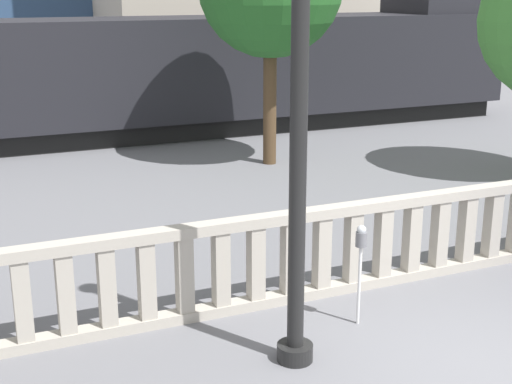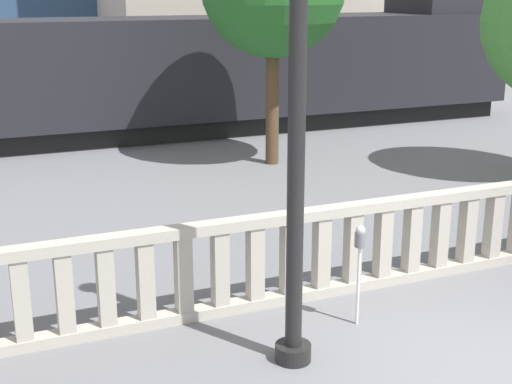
# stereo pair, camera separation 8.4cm
# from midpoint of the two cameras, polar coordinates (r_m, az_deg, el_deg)

# --- Properties ---
(ground_plane) EXTENTS (160.00, 160.00, 0.00)m
(ground_plane) POSITION_cam_midpoint_polar(r_m,az_deg,el_deg) (8.64, 17.87, -13.58)
(ground_plane) COLOR slate
(balustrade) EXTENTS (14.08, 0.24, 1.29)m
(balustrade) POSITION_cam_midpoint_polar(r_m,az_deg,el_deg) (10.25, 8.71, -4.19)
(balustrade) COLOR #ADA599
(balustrade) RESTS_ON ground
(lamppost) EXTENTS (0.42, 0.42, 5.48)m
(lamppost) POSITION_cam_midpoint_polar(r_m,az_deg,el_deg) (7.57, 3.10, 4.43)
(lamppost) COLOR black
(lamppost) RESTS_ON ground
(parking_meter) EXTENTS (0.14, 0.14, 1.33)m
(parking_meter) POSITION_cam_midpoint_polar(r_m,az_deg,el_deg) (9.00, 8.11, -4.46)
(parking_meter) COLOR silver
(parking_meter) RESTS_ON ground
(train_near) EXTENTS (25.82, 2.97, 3.93)m
(train_near) POSITION_cam_midpoint_polar(r_m,az_deg,el_deg) (20.40, -12.05, 8.97)
(train_near) COLOR black
(train_near) RESTS_ON ground
(train_far) EXTENTS (20.72, 2.87, 4.47)m
(train_far) POSITION_cam_midpoint_polar(r_m,az_deg,el_deg) (32.39, -13.61, 11.90)
(train_far) COLOR black
(train_far) RESTS_ON ground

